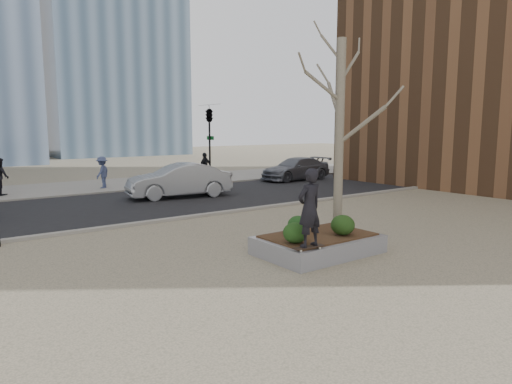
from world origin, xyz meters
TOP-DOWN VIEW (x-y plane):
  - ground at (0.00, 0.00)m, footprint 120.00×120.00m
  - street at (0.00, 10.00)m, footprint 60.00×8.00m
  - far_sidewalk at (0.00, 17.00)m, footprint 60.00×6.00m
  - planter at (1.00, 0.00)m, footprint 3.00×2.00m
  - planter_mulch at (1.00, 0.00)m, footprint 2.70×1.70m
  - sycamore_tree at (2.00, 0.30)m, footprint 2.80×2.80m
  - shrub_left at (-0.05, -0.30)m, footprint 0.58×0.58m
  - shrub_middle at (0.66, 0.39)m, footprint 0.54×0.54m
  - shrub_right at (1.46, -0.40)m, footprint 0.61×0.61m
  - skateboard at (-0.10, -0.82)m, footprint 0.80×0.30m
  - skateboarder at (-0.10, -0.82)m, footprint 0.66×0.45m
  - car_silver at (2.48, 10.59)m, footprint 4.90×2.42m
  - car_third at (11.42, 12.69)m, footprint 4.72×2.02m
  - pedestrian_a at (-4.04, 16.18)m, footprint 0.91×1.03m
  - pedestrian_b at (0.67, 15.87)m, footprint 1.19×1.21m
  - pedestrian_c at (6.84, 15.75)m, footprint 1.06×0.74m
  - traffic_light_far at (6.50, 14.60)m, footprint 0.60×2.48m

SIDE VIEW (x-z plane):
  - ground at x=0.00m, z-range 0.00..0.00m
  - street at x=0.00m, z-range 0.00..0.02m
  - far_sidewalk at x=0.00m, z-range 0.00..0.02m
  - planter at x=1.00m, z-range 0.00..0.45m
  - planter_mulch at x=1.00m, z-range 0.45..0.49m
  - skateboard at x=-0.10m, z-range 0.45..0.53m
  - car_third at x=11.42m, z-range 0.02..1.38m
  - shrub_middle at x=0.66m, z-range 0.49..0.95m
  - shrub_left at x=-0.05m, z-range 0.49..0.98m
  - shrub_right at x=1.46m, z-range 0.49..1.00m
  - car_silver at x=2.48m, z-range 0.02..1.56m
  - pedestrian_b at x=0.67m, z-range 0.02..1.69m
  - pedestrian_c at x=6.84m, z-range 0.02..1.70m
  - pedestrian_a at x=-4.04m, z-range 0.02..1.81m
  - skateboarder at x=-0.10m, z-range 0.52..2.30m
  - traffic_light_far at x=6.50m, z-range 0.00..4.50m
  - sycamore_tree at x=2.00m, z-range 0.49..7.09m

